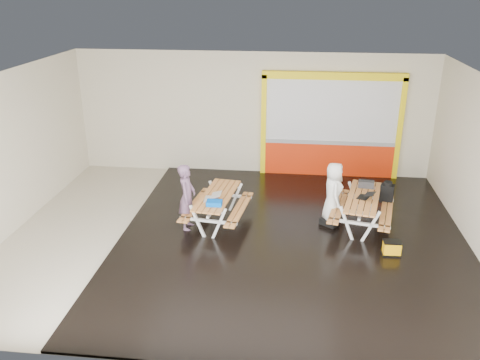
# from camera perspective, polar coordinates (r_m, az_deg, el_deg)

# --- Properties ---
(room) EXTENTS (10.02, 8.02, 3.52)m
(room) POSITION_cam_1_polar(r_m,az_deg,el_deg) (10.27, -0.57, 2.01)
(room) COLOR beige
(room) RESTS_ON ground
(deck) EXTENTS (7.50, 7.98, 0.05)m
(deck) POSITION_cam_1_polar(r_m,az_deg,el_deg) (10.92, 6.04, -6.80)
(deck) COLOR black
(deck) RESTS_ON room
(kiosk) EXTENTS (3.88, 0.16, 3.00)m
(kiosk) POSITION_cam_1_polar(r_m,az_deg,el_deg) (14.08, 10.40, 5.91)
(kiosk) COLOR red
(kiosk) RESTS_ON room
(picnic_table_left) EXTENTS (1.50, 2.03, 0.76)m
(picnic_table_left) POSITION_cam_1_polar(r_m,az_deg,el_deg) (11.29, -2.64, -2.53)
(picnic_table_left) COLOR #CD803C
(picnic_table_left) RESTS_ON deck
(picnic_table_right) EXTENTS (1.68, 2.16, 0.77)m
(picnic_table_right) POSITION_cam_1_polar(r_m,az_deg,el_deg) (11.49, 13.97, -2.68)
(picnic_table_right) COLOR #CD803C
(picnic_table_right) RESTS_ON deck
(person_left) EXTENTS (0.37, 0.56, 1.54)m
(person_left) POSITION_cam_1_polar(r_m,az_deg,el_deg) (11.05, -6.14, -1.99)
(person_left) COLOR #674A65
(person_left) RESTS_ON deck
(person_right) EXTENTS (0.52, 0.73, 1.39)m
(person_right) POSITION_cam_1_polar(r_m,az_deg,el_deg) (11.42, 10.71, -1.36)
(person_right) COLOR white
(person_right) RESTS_ON deck
(laptop_left) EXTENTS (0.37, 0.34, 0.16)m
(laptop_left) POSITION_cam_1_polar(r_m,az_deg,el_deg) (10.96, -3.23, -2.01)
(laptop_left) COLOR silver
(laptop_left) RESTS_ON picnic_table_left
(laptop_right) EXTENTS (0.45, 0.43, 0.15)m
(laptop_right) POSITION_cam_1_polar(r_m,az_deg,el_deg) (11.32, 14.30, -1.81)
(laptop_right) COLOR black
(laptop_right) RESTS_ON picnic_table_right
(blue_pouch) EXTENTS (0.34, 0.24, 0.10)m
(blue_pouch) POSITION_cam_1_polar(r_m,az_deg,el_deg) (10.69, -2.99, -2.66)
(blue_pouch) COLOR #004CBF
(blue_pouch) RESTS_ON picnic_table_left
(toolbox) EXTENTS (0.38, 0.23, 0.21)m
(toolbox) POSITION_cam_1_polar(r_m,az_deg,el_deg) (11.89, 14.36, -0.46)
(toolbox) COLOR black
(toolbox) RESTS_ON picnic_table_right
(backpack) EXTENTS (0.35, 0.27, 0.51)m
(backpack) POSITION_cam_1_polar(r_m,az_deg,el_deg) (11.99, 16.61, -1.34)
(backpack) COLOR black
(backpack) RESTS_ON picnic_table_right
(dark_case) EXTENTS (0.48, 0.46, 0.14)m
(dark_case) POSITION_cam_1_polar(r_m,az_deg,el_deg) (11.57, 10.29, -4.76)
(dark_case) COLOR black
(dark_case) RESTS_ON deck
(fluke_bag) EXTENTS (0.37, 0.25, 0.31)m
(fluke_bag) POSITION_cam_1_polar(r_m,az_deg,el_deg) (10.63, 17.11, -7.53)
(fluke_bag) COLOR black
(fluke_bag) RESTS_ON deck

